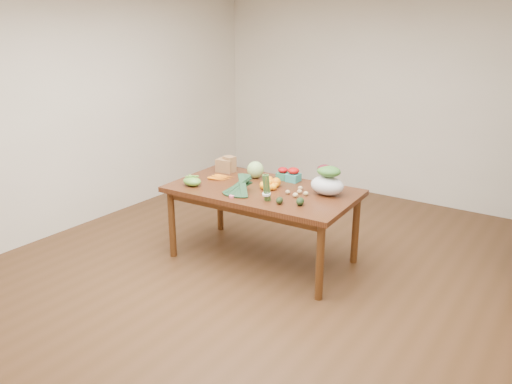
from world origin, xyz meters
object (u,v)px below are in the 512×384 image
Objects in this scene: mandarin_cluster at (269,184)px; asparagus_bundle at (267,188)px; dining_table at (263,224)px; paper_bag at (225,164)px; cabbage at (255,170)px; salad_bag at (327,182)px; kale_bunch at (238,186)px.

asparagus_bundle is at bearing -60.92° from mandarin_cluster.
asparagus_bundle is (0.23, -0.28, 0.50)m from dining_table.
asparagus_bundle is at bearing -53.72° from dining_table.
dining_table is at bearing -21.31° from paper_bag.
cabbage is 0.54× the size of salad_bag.
dining_table is 0.59m from cabbage.
asparagus_bundle reaches higher than salad_bag.
dining_table is 7.45× the size of paper_bag.
salad_bag is at bearing 14.64° from dining_table.
salad_bag reaches higher than cabbage.
paper_bag is at bearing 145.73° from asparagus_bundle.
asparagus_bundle is 0.59m from salad_bag.
asparagus_bundle is at bearing -47.35° from cabbage.
dining_table is 4.46× the size of kale_bunch.
asparagus_bundle is (0.88, -0.53, 0.04)m from paper_bag.
cabbage reaches higher than paper_bag.
asparagus_bundle is at bearing -31.14° from paper_bag.
kale_bunch is at bearing -43.67° from paper_bag.
asparagus_bundle reaches higher than kale_bunch.
salad_bag is at bearing 16.53° from mandarin_cluster.
salad_bag is (0.85, -0.06, 0.04)m from cabbage.
dining_table is at bearing -162.23° from salad_bag.
kale_bunch is 1.60× the size of asparagus_bundle.
dining_table is 0.80m from salad_bag.
paper_bag is 0.75m from mandarin_cluster.
paper_bag is at bearing 133.19° from kale_bunch.
paper_bag is 0.75× the size of salad_bag.
paper_bag is 1.33× the size of mandarin_cluster.
paper_bag is 0.78m from kale_bunch.
cabbage is (0.39, -0.00, 0.00)m from paper_bag.
paper_bag is 1.39× the size of cabbage.
dining_table is 9.92× the size of mandarin_cluster.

